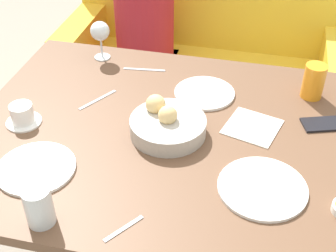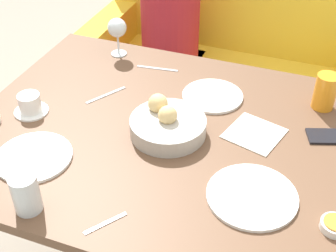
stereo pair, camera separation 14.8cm
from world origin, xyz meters
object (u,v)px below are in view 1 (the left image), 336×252
Objects in this scene: couch at (205,72)px; plate_far_center at (204,93)px; seated_person at (145,39)px; bread_basket at (167,124)px; fork_silver at (98,100)px; knife_silver at (144,70)px; cell_phone at (325,124)px; plate_near_right at (262,188)px; juice_glass at (314,81)px; water_tumbler at (39,206)px; wine_glass at (100,32)px; coffee_cup at (22,115)px; napkin at (252,127)px; plate_near_left at (36,168)px; spoon_coffee at (124,229)px.

couch is 6.91× the size of plate_far_center.
seated_person is at bearing 120.39° from plate_far_center.
fork_silver is (-0.28, 0.12, -0.03)m from bread_basket.
cell_phone reaches higher than knife_silver.
bread_basket is (0.05, -1.14, 0.48)m from couch.
plate_near_right is 1.54× the size of knife_silver.
seated_person is 1.07m from juice_glass.
knife_silver is (0.17, -0.62, 0.20)m from seated_person.
plate_near_right is at bearing -30.38° from bread_basket.
plate_near_right and plate_far_center have the same top height.
water_tumbler is 0.86m from wine_glass.
coffee_cup is at bearing -136.80° from fork_silver.
napkin is (0.62, -0.89, 0.20)m from seated_person.
bread_basket is 1.13× the size of plate_far_center.
coffee_cup is at bearing 122.86° from water_tumbler.
plate_near_right is 0.60m from water_tumbler.
coffee_cup reaches higher than napkin.
juice_glass is (0.78, 0.58, 0.06)m from plate_near_left.
knife_silver is (0.30, 0.42, -0.03)m from coffee_cup.
wine_glass is at bearing 99.21° from water_tumbler.
bread_basket is at bearing -107.81° from plate_far_center.
couch is 9.00× the size of cell_phone.
wine_glass reaches higher than knife_silver.
plate_near_left is 1.99× the size of coffee_cup.
juice_glass is 1.07× the size of coffee_cup.
water_tumbler is 0.72× the size of wine_glass.
plate_near_left is 0.93m from cell_phone.
spoon_coffee is (0.26, -0.53, 0.00)m from fork_silver.
couch is 1.13m from fork_silver.
plate_near_right reaches higher than cell_phone.
spoon_coffee is (-0.02, -0.41, -0.03)m from bread_basket.
seated_person is 0.67m from knife_silver.
plate_far_center reaches higher than napkin.
plate_near_right is at bearing 24.34° from water_tumbler.
wine_glass is at bearing -113.82° from couch.
coffee_cup reaches higher than plate_near_left.
water_tumbler is 0.68× the size of cell_phone.
wine_glass is at bearing 138.67° from plate_near_right.
spoon_coffee is at bearing -66.98° from wine_glass.
spoon_coffee is at bearing 6.18° from water_tumbler.
plate_near_right is 0.28m from napkin.
juice_glass is at bearing 11.48° from plate_far_center.
water_tumbler is at bearing -133.34° from napkin.
juice_glass is at bearing -39.44° from seated_person.
plate_far_center is 1.48× the size of fork_silver.
wine_glass reaches higher than couch.
plate_far_center is 0.49m from wine_glass.
cell_phone is at bearing 12.48° from coffee_cup.
spoon_coffee is (-0.47, -0.73, -0.06)m from juice_glass.
plate_far_center is (0.41, 0.50, 0.00)m from plate_near_left.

